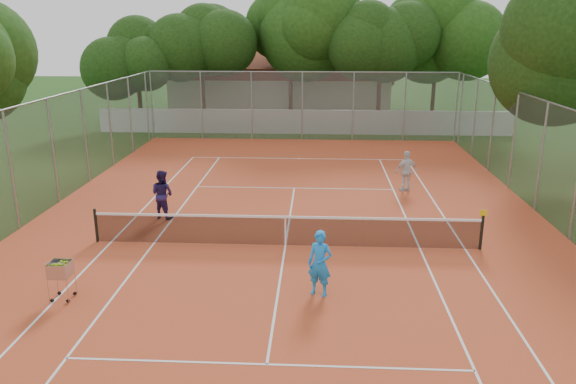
# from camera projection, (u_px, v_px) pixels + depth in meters

# --- Properties ---
(ground) EXTENTS (120.00, 120.00, 0.00)m
(ground) POSITION_uv_depth(u_px,v_px,m) (285.00, 246.00, 17.38)
(ground) COLOR #183B10
(ground) RESTS_ON ground
(court_pad) EXTENTS (18.00, 34.00, 0.02)m
(court_pad) POSITION_uv_depth(u_px,v_px,m) (285.00, 246.00, 17.38)
(court_pad) COLOR #BF4A25
(court_pad) RESTS_ON ground
(court_lines) EXTENTS (10.98, 23.78, 0.01)m
(court_lines) POSITION_uv_depth(u_px,v_px,m) (285.00, 245.00, 17.37)
(court_lines) COLOR white
(court_lines) RESTS_ON court_pad
(tennis_net) EXTENTS (11.88, 0.10, 0.98)m
(tennis_net) POSITION_uv_depth(u_px,v_px,m) (285.00, 230.00, 17.23)
(tennis_net) COLOR black
(tennis_net) RESTS_ON court_pad
(perimeter_fence) EXTENTS (18.00, 34.00, 4.00)m
(perimeter_fence) POSITION_uv_depth(u_px,v_px,m) (285.00, 184.00, 16.81)
(perimeter_fence) COLOR slate
(perimeter_fence) RESTS_ON ground
(boundary_wall) EXTENTS (26.00, 0.30, 1.50)m
(boundary_wall) POSITION_uv_depth(u_px,v_px,m) (303.00, 122.00, 35.36)
(boundary_wall) COLOR silver
(boundary_wall) RESTS_ON ground
(clubhouse) EXTENTS (16.40, 9.00, 4.40)m
(clubhouse) POSITION_uv_depth(u_px,v_px,m) (282.00, 83.00, 44.63)
(clubhouse) COLOR beige
(clubhouse) RESTS_ON ground
(tropical_trees) EXTENTS (29.00, 19.00, 10.00)m
(tropical_trees) POSITION_uv_depth(u_px,v_px,m) (305.00, 51.00, 37.03)
(tropical_trees) COLOR black
(tropical_trees) RESTS_ON ground
(player_near) EXTENTS (0.72, 0.59, 1.70)m
(player_near) POSITION_uv_depth(u_px,v_px,m) (320.00, 263.00, 13.95)
(player_near) COLOR #1B89EB
(player_near) RESTS_ON court_pad
(player_far_left) EXTENTS (1.03, 0.94, 1.72)m
(player_far_left) POSITION_uv_depth(u_px,v_px,m) (162.00, 194.00, 19.67)
(player_far_left) COLOR #24194C
(player_far_left) RESTS_ON court_pad
(player_far_right) EXTENTS (1.07, 0.74, 1.69)m
(player_far_right) POSITION_uv_depth(u_px,v_px,m) (407.00, 171.00, 22.87)
(player_far_right) COLOR silver
(player_far_right) RESTS_ON court_pad
(ball_hopper) EXTENTS (0.65, 0.65, 1.08)m
(ball_hopper) POSITION_uv_depth(u_px,v_px,m) (61.00, 279.00, 13.79)
(ball_hopper) COLOR #B7B7BE
(ball_hopper) RESTS_ON court_pad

